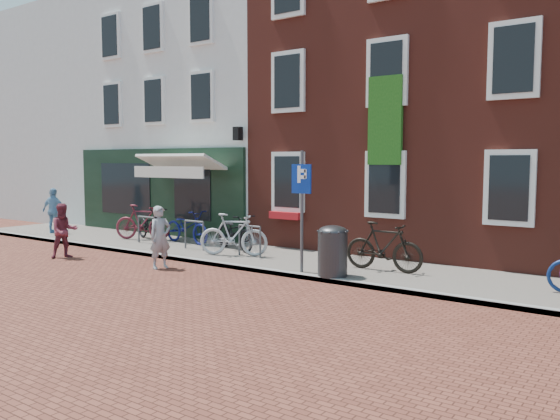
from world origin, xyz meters
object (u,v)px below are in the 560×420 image
Objects in this scene: litter_bin at (333,248)px; bicycle_1 at (142,222)px; woman at (160,237)px; cafe_person at (54,211)px; parking_sign at (302,196)px; bicycle_0 at (151,224)px; bicycle_5 at (384,247)px; bicycle_4 at (235,232)px; bicycle_2 at (187,227)px; bicycle_3 at (233,235)px; boy at (64,231)px.

bicycle_1 is at bearing 170.10° from litter_bin.
woman is 0.98× the size of cafe_person.
parking_sign is at bearing 160.08° from cafe_person.
litter_bin is at bearing 160.41° from cafe_person.
bicycle_0 is 8.19m from bicycle_5.
woman is 4.46m from bicycle_1.
woman is (-3.29, -1.21, -1.07)m from parking_sign.
bicycle_1 is 1.00× the size of bicycle_5.
bicycle_4 is (-4.05, 1.52, -0.11)m from litter_bin.
bicycle_1 reaches higher than bicycle_2.
parking_sign is 7.00m from bicycle_0.
bicycle_3 is at bearing 167.67° from litter_bin.
boy is 3.57m from bicycle_2.
bicycle_4 is at bearing 12.63° from woman.
bicycle_1 is at bearing 168.88° from parking_sign.
bicycle_4 is (-3.25, 1.53, -1.22)m from parking_sign.
parking_sign reaches higher than bicycle_0.
parking_sign reaches higher than boy.
bicycle_1 is (-3.64, 2.57, -0.10)m from woman.
boy is at bearing 165.53° from bicycle_1.
cafe_person reaches higher than litter_bin.
bicycle_5 is at bearing -73.36° from bicycle_0.
boy is at bearing -157.10° from bicycle_0.
woman is 0.82× the size of bicycle_3.
cafe_person is 0.81× the size of bicycle_0.
bicycle_4 is (7.48, 0.82, -0.27)m from cafe_person.
bicycle_3 is at bearing 163.86° from parking_sign.
bicycle_3 is (-2.66, 0.77, -1.17)m from parking_sign.
bicycle_2 is 1.03× the size of bicycle_3.
bicycle_0 is at bearing 101.33° from bicycle_2.
parking_sign is 7.16m from bicycle_1.
parking_sign is 1.80× the size of woman.
boy is 0.79× the size of bicycle_3.
bicycle_5 is at bearing -107.26° from bicycle_3.
bicycle_0 is 1.03× the size of bicycle_3.
litter_bin reaches higher than bicycle_2.
litter_bin is 4.27m from woman.
bicycle_0 is at bearing 25.31° from boy.
bicycle_0 is 1.00× the size of bicycle_4.
bicycle_2 is at bearing 48.03° from woman.
boy is 3.21m from bicycle_0.
bicycle_5 is at bearing -49.82° from woman.
boy is at bearing 111.86° from woman.
cafe_person reaches higher than woman.
bicycle_4 is at bearing 154.73° from parking_sign.
cafe_person reaches higher than boy.
bicycle_3 reaches higher than bicycle_4.
cafe_person is at bearing 120.37° from bicycle_0.
bicycle_0 is (-6.73, 1.52, -1.22)m from parking_sign.
bicycle_5 reaches higher than bicycle_2.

